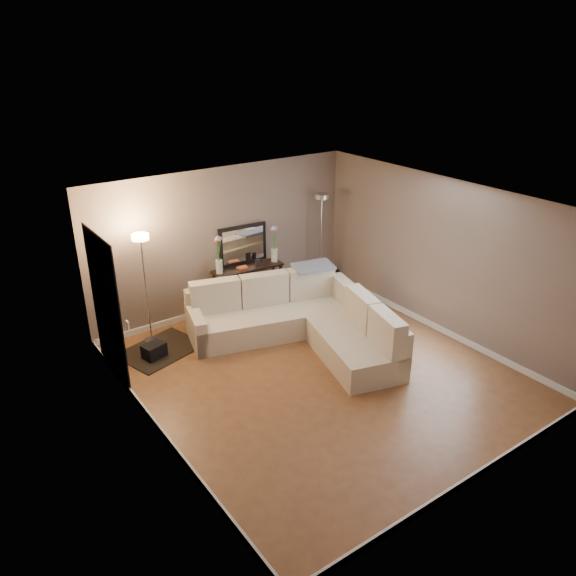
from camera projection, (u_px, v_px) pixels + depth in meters
floor at (319, 374)px, 8.34m from camera, size 5.00×5.50×0.01m
ceiling at (324, 203)px, 7.27m from camera, size 5.00×5.50×0.01m
wall_back at (224, 240)px, 9.86m from camera, size 5.00×0.02×2.60m
wall_front at (488, 386)px, 5.75m from camera, size 5.00×0.02×2.60m
wall_left at (151, 346)px, 6.48m from camera, size 0.02×5.50×2.60m
wall_right at (442, 257)px, 9.13m from camera, size 0.02×5.50×2.60m
baseboard_back at (228, 305)px, 10.36m from camera, size 5.00×0.03×0.10m
baseboard_front at (470, 479)px, 6.28m from camera, size 5.00×0.03×0.10m
baseboard_left at (163, 433)px, 7.01m from camera, size 0.03×5.50×0.10m
baseboard_right at (433, 325)px, 9.62m from camera, size 0.03×5.50×0.10m
doorway at (106, 308)px, 7.85m from camera, size 0.02×1.20×2.20m
switch_plate at (128, 325)px, 7.17m from camera, size 0.02×0.08×0.12m
sectional_sofa at (301, 320)px, 9.14m from camera, size 2.90×3.26×0.97m
throw_blanket at (313, 267)px, 9.62m from camera, size 0.77×0.54×0.09m
console_table at (244, 286)px, 10.16m from camera, size 1.33×0.45×0.80m
leaning_mirror at (243, 245)px, 10.03m from camera, size 0.92×0.11×0.72m
table_decor at (248, 266)px, 10.01m from camera, size 0.55×0.13×0.13m
flower_vase_left at (219, 257)px, 9.68m from camera, size 0.15×0.13×0.69m
flower_vase_right at (274, 246)px, 10.19m from camera, size 0.15×0.13×0.69m
floor_lamp_lit at (144, 268)px, 8.70m from camera, size 0.32×0.32×1.84m
floor_lamp_unlit at (321, 223)px, 10.60m from camera, size 0.35×0.35×1.92m
charcoal_rug at (161, 350)px, 8.95m from camera, size 1.40×1.19×0.02m
black_bag at (154, 350)px, 8.71m from camera, size 0.39×0.32×0.22m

